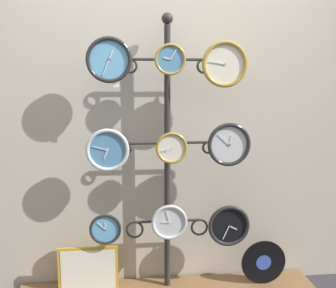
{
  "coord_description": "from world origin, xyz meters",
  "views": [
    {
      "loc": [
        -0.28,
        -2.34,
        1.58
      ],
      "look_at": [
        0.0,
        0.36,
        1.15
      ],
      "focal_mm": 42.0,
      "sensor_mm": 36.0,
      "label": 1
    }
  ],
  "objects": [
    {
      "name": "shop_wall",
      "position": [
        0.0,
        0.57,
        1.4
      ],
      "size": [
        4.4,
        0.04,
        2.8
      ],
      "color": "#BCB2A3",
      "rests_on": "ground_plane"
    },
    {
      "name": "display_stand",
      "position": [
        0.0,
        0.41,
        0.69
      ],
      "size": [
        0.69,
        0.42,
        2.04
      ],
      "color": "#282623",
      "rests_on": "ground_plane"
    },
    {
      "name": "clock_top_left",
      "position": [
        -0.39,
        0.32,
        1.72
      ],
      "size": [
        0.3,
        0.04,
        0.3
      ],
      "color": "#60A8DB"
    },
    {
      "name": "clock_top_center",
      "position": [
        0.01,
        0.32,
        1.73
      ],
      "size": [
        0.21,
        0.04,
        0.21
      ],
      "color": "#4C84B2"
    },
    {
      "name": "clock_top_right",
      "position": [
        0.38,
        0.3,
        1.7
      ],
      "size": [
        0.31,
        0.04,
        0.31
      ],
      "color": "silver"
    },
    {
      "name": "clock_middle_left",
      "position": [
        -0.42,
        0.31,
        1.12
      ],
      "size": [
        0.3,
        0.04,
        0.3
      ],
      "color": "#4C84B2"
    },
    {
      "name": "clock_middle_center",
      "position": [
        0.02,
        0.31,
        1.13
      ],
      "size": [
        0.22,
        0.04,
        0.22
      ],
      "color": "silver"
    },
    {
      "name": "clock_middle_right",
      "position": [
        0.42,
        0.29,
        1.15
      ],
      "size": [
        0.31,
        0.04,
        0.31
      ],
      "color": "silver"
    },
    {
      "name": "clock_bottom_left",
      "position": [
        -0.45,
        0.33,
        0.55
      ],
      "size": [
        0.23,
        0.04,
        0.23
      ],
      "color": "#60A8DB"
    },
    {
      "name": "clock_bottom_center",
      "position": [
        0.01,
        0.32,
        0.59
      ],
      "size": [
        0.26,
        0.04,
        0.26
      ],
      "color": "silver"
    },
    {
      "name": "clock_bottom_right",
      "position": [
        0.44,
        0.32,
        0.55
      ],
      "size": [
        0.31,
        0.04,
        0.31
      ],
      "color": "black"
    },
    {
      "name": "vinyl_record",
      "position": [
        0.72,
        0.35,
        0.23
      ],
      "size": [
        0.34,
        0.01,
        0.34
      ],
      "color": "black",
      "rests_on": "low_shelf"
    },
    {
      "name": "picture_frame",
      "position": [
        -0.58,
        0.37,
        0.23
      ],
      "size": [
        0.43,
        0.02,
        0.34
      ],
      "color": "gold",
      "rests_on": "low_shelf"
    },
    {
      "name": "price_tag_upper",
      "position": [
        -0.35,
        0.32,
        1.56
      ],
      "size": [
        0.04,
        0.0,
        0.03
      ],
      "color": "white"
    }
  ]
}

